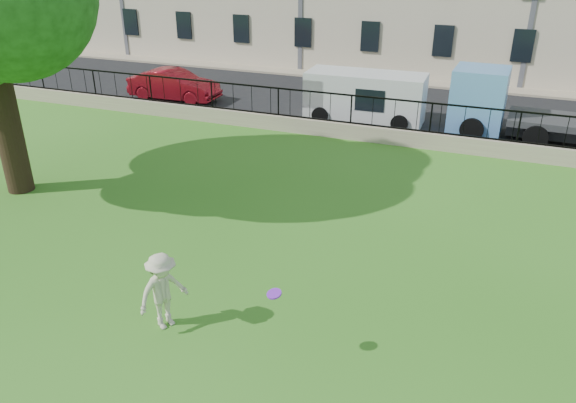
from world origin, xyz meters
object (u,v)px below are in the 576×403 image
at_px(red_sedan, 174,85).
at_px(white_van, 365,97).
at_px(frisbee, 274,294).
at_px(blue_truck, 535,107).
at_px(man, 163,291).

distance_m(red_sedan, white_van, 9.29).
distance_m(frisbee, red_sedan, 18.97).
bearing_deg(blue_truck, frisbee, -103.97).
xyz_separation_m(frisbee, blue_truck, (4.37, 15.09, -0.15)).
xyz_separation_m(man, blue_truck, (6.78, 14.99, 0.46)).
relative_size(man, red_sedan, 0.38).
height_order(frisbee, red_sedan, frisbee).
bearing_deg(man, frisbee, -66.30).
bearing_deg(frisbee, red_sedan, 127.27).
distance_m(red_sedan, blue_truck, 15.86).
bearing_deg(frisbee, blue_truck, 73.86).
bearing_deg(white_van, man, -92.25).
bearing_deg(red_sedan, blue_truck, -91.06).
relative_size(man, frisbee, 6.11).
bearing_deg(white_van, frisbee, -83.14).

